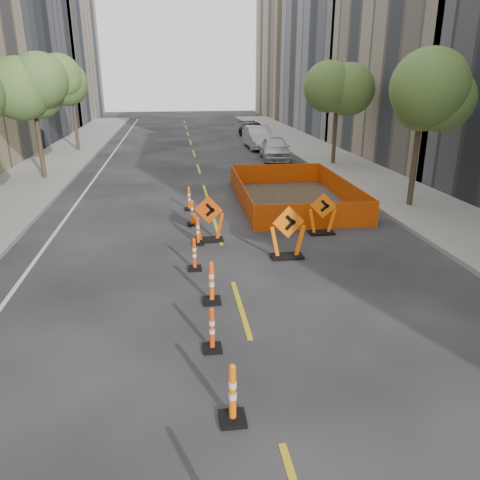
{
  "coord_description": "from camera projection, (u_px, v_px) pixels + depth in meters",
  "views": [
    {
      "loc": [
        -1.44,
        -6.09,
        5.36
      ],
      "look_at": [
        0.24,
        5.84,
        1.1
      ],
      "focal_mm": 35.0,
      "sensor_mm": 36.0,
      "label": 1
    }
  ],
  "objects": [
    {
      "name": "channelizer_8",
      "position": [
        189.0,
        198.0,
        19.48
      ],
      "size": [
        0.4,
        0.4,
        1.01
      ],
      "primitive_type": null,
      "color": "#F64D0A",
      "rests_on": "ground"
    },
    {
      "name": "bld_left_e",
      "position": [
        32.0,
        32.0,
        53.98
      ],
      "size": [
        12.0,
        20.0,
        20.0
      ],
      "primitive_type": "cube",
      "color": "gray",
      "rests_on": "ground"
    },
    {
      "name": "ground_plane",
      "position": [
        275.0,
        421.0,
        7.66
      ],
      "size": [
        140.0,
        140.0,
        0.0
      ],
      "primitive_type": "plane",
      "color": "black"
    },
    {
      "name": "chevron_sign_left",
      "position": [
        209.0,
        219.0,
        15.73
      ],
      "size": [
        1.2,
        0.93,
        1.59
      ],
      "primitive_type": null,
      "rotation": [
        0.0,
        0.0,
        -0.31
      ],
      "color": "#D54308",
      "rests_on": "ground"
    },
    {
      "name": "bld_right_e",
      "position": [
        309.0,
        54.0,
        61.93
      ],
      "size": [
        12.0,
        14.0,
        16.0
      ],
      "primitive_type": "cube",
      "color": "tan",
      "rests_on": "ground"
    },
    {
      "name": "chevron_sign_right",
      "position": [
        322.0,
        214.0,
        16.46
      ],
      "size": [
        1.11,
        0.82,
        1.5
      ],
      "primitive_type": null,
      "rotation": [
        0.0,
        0.0,
        -0.25
      ],
      "color": "orange",
      "rests_on": "ground"
    },
    {
      "name": "parked_car_near",
      "position": [
        275.0,
        148.0,
        30.99
      ],
      "size": [
        2.22,
        4.65,
        1.53
      ],
      "primitive_type": "imported",
      "rotation": [
        0.0,
        0.0,
        -0.09
      ],
      "color": "silver",
      "rests_on": "ground"
    },
    {
      "name": "safety_fence",
      "position": [
        293.0,
        191.0,
        20.74
      ],
      "size": [
        4.8,
        7.99,
        0.99
      ],
      "primitive_type": null,
      "rotation": [
        0.0,
        0.0,
        -0.02
      ],
      "color": "#EA3E0C",
      "rests_on": "ground"
    },
    {
      "name": "parked_car_far",
      "position": [
        254.0,
        130.0,
        42.05
      ],
      "size": [
        2.52,
        4.83,
        1.34
      ],
      "primitive_type": "imported",
      "rotation": [
        0.0,
        0.0,
        0.14
      ],
      "color": "black",
      "rests_on": "ground"
    },
    {
      "name": "bld_right_d",
      "position": [
        365.0,
        23.0,
        44.09
      ],
      "size": [
        12.0,
        18.0,
        20.0
      ],
      "primitive_type": "cube",
      "color": "gray",
      "rests_on": "ground"
    },
    {
      "name": "sidewalk_right",
      "position": [
        422.0,
        206.0,
        20.03
      ],
      "size": [
        4.0,
        90.0,
        0.15
      ],
      "primitive_type": "cube",
      "color": "gray",
      "rests_on": "ground"
    },
    {
      "name": "channelizer_3",
      "position": [
        212.0,
        329.0,
        9.49
      ],
      "size": [
        0.38,
        0.38,
        0.97
      ],
      "primitive_type": null,
      "color": "#DC3B09",
      "rests_on": "ground"
    },
    {
      "name": "tree_r_c",
      "position": [
        338.0,
        90.0,
        27.8
      ],
      "size": [
        2.8,
        2.8,
        5.95
      ],
      "color": "#382B1E",
      "rests_on": "ground"
    },
    {
      "name": "channelizer_4",
      "position": [
        212.0,
        282.0,
        11.49
      ],
      "size": [
        0.43,
        0.43,
        1.1
      ],
      "primitive_type": null,
      "color": "#FF4C0A",
      "rests_on": "ground"
    },
    {
      "name": "chevron_sign_center",
      "position": [
        288.0,
        232.0,
        14.26
      ],
      "size": [
        1.17,
        0.77,
        1.66
      ],
      "primitive_type": null,
      "rotation": [
        0.0,
        0.0,
        0.1
      ],
      "color": "#FF660A",
      "rests_on": "ground"
    },
    {
      "name": "tree_r_b",
      "position": [
        422.0,
        97.0,
        18.46
      ],
      "size": [
        2.8,
        2.8,
        5.95
      ],
      "color": "#382B1E",
      "rests_on": "ground"
    },
    {
      "name": "tree_l_d",
      "position": [
        71.0,
        87.0,
        33.05
      ],
      "size": [
        2.8,
        2.8,
        5.95
      ],
      "color": "#382B1E",
      "rests_on": "ground"
    },
    {
      "name": "bld_right_c",
      "position": [
        461.0,
        48.0,
        29.78
      ],
      "size": [
        12.0,
        16.0,
        14.0
      ],
      "primitive_type": "cube",
      "color": "gray",
      "rests_on": "ground"
    },
    {
      "name": "tree_l_c",
      "position": [
        33.0,
        92.0,
        23.71
      ],
      "size": [
        2.8,
        2.8,
        5.95
      ],
      "color": "#382B1E",
      "rests_on": "ground"
    },
    {
      "name": "channelizer_6",
      "position": [
        198.0,
        231.0,
        15.51
      ],
      "size": [
        0.37,
        0.37,
        0.95
      ],
      "primitive_type": null,
      "color": "#FA4B0A",
      "rests_on": "ground"
    },
    {
      "name": "parked_car_mid",
      "position": [
        258.0,
        137.0,
        35.94
      ],
      "size": [
        1.87,
        5.05,
        1.65
      ],
      "primitive_type": "imported",
      "rotation": [
        0.0,
        0.0,
        0.02
      ],
      "color": "#B1B0B6",
      "rests_on": "ground"
    },
    {
      "name": "channelizer_5",
      "position": [
        194.0,
        254.0,
        13.48
      ],
      "size": [
        0.38,
        0.38,
        0.97
      ],
      "primitive_type": null,
      "color": "#E14009",
      "rests_on": "ground"
    },
    {
      "name": "channelizer_2",
      "position": [
        233.0,
        393.0,
        7.49
      ],
      "size": [
        0.43,
        0.43,
        1.09
      ],
      "primitive_type": null,
      "color": "orange",
      "rests_on": "ground"
    },
    {
      "name": "channelizer_7",
      "position": [
        192.0,
        213.0,
        17.49
      ],
      "size": [
        0.39,
        0.39,
        0.99
      ],
      "primitive_type": null,
      "color": "#E25409",
      "rests_on": "ground"
    }
  ]
}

